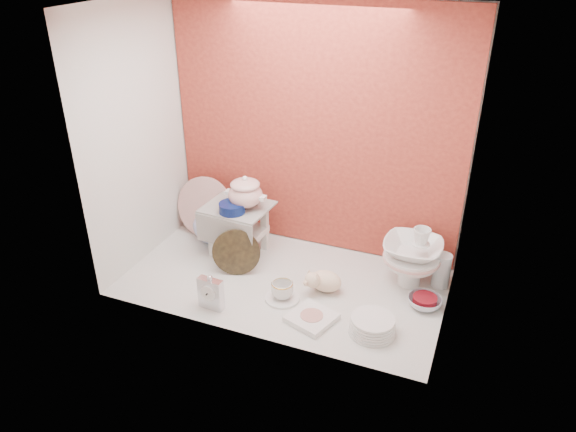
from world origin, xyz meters
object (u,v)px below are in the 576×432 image
Objects in this scene: step_stool at (239,229)px; soup_tureen at (245,192)px; plush_pig at (326,281)px; crystal_bowl at (424,302)px; dinner_plate_stack at (372,325)px; mantel_clock at (211,292)px; porcelain_tower at (412,256)px; blue_white_vase at (213,221)px; floral_platter at (205,207)px; gold_rim_teacup at (282,290)px.

step_stool is 0.27m from soup_tureen.
plush_pig is (0.63, -0.19, -0.09)m from step_stool.
soup_tureen is 1.19m from crystal_bowl.
soup_tureen is at bearing 153.69° from dinner_plate_stack.
plush_pig is (0.58, -0.20, -0.36)m from soup_tureen.
crystal_bowl is (1.06, 0.44, -0.07)m from mantel_clock.
plush_pig is at bearing -149.24° from porcelain_tower.
mantel_clock is at bearing -74.87° from step_stool.
plush_pig is at bearing -173.41° from crystal_bowl.
porcelain_tower is (0.94, 0.62, 0.08)m from mantel_clock.
step_stool is 1.39× the size of blue_white_vase.
soup_tureen is 1.03× the size of dinner_plate_stack.
floral_platter is 1.08× the size of porcelain_tower.
porcelain_tower is (0.42, 0.25, 0.12)m from plush_pig.
floral_platter reaches higher than blue_white_vase.
porcelain_tower reaches higher than plush_pig.
mantel_clock is at bearing -146.81° from gold_rim_teacup.
step_stool is at bearing 105.68° from mantel_clock.
step_stool is at bearing 140.80° from gold_rim_teacup.
dinner_plate_stack is 0.53m from porcelain_tower.
soup_tureen is at bearing 173.06° from crystal_bowl.
soup_tureen is 1.22× the size of mantel_clock.
porcelain_tower reaches higher than dinner_plate_stack.
floral_platter is (-0.31, 0.13, 0.03)m from step_stool.
mantel_clock is (0.12, -0.57, -0.06)m from step_stool.
gold_rim_teacup is at bearing -33.34° from blue_white_vase.
blue_white_vase is at bearing 171.48° from crystal_bowl.
step_stool is at bearing 155.19° from dinner_plate_stack.
mantel_clock is at bearing -62.30° from blue_white_vase.
plush_pig is at bearing -17.56° from blue_white_vase.
dinner_plate_stack is (0.91, -0.45, -0.38)m from soup_tureen.
crystal_bowl is 0.27m from porcelain_tower.
gold_rim_teacup is at bearing -35.68° from step_stool.
crystal_bowl is at bearing -2.91° from step_stool.
mantel_clock is 0.54× the size of porcelain_tower.
step_stool is 1.55× the size of soup_tureen.
soup_tureen is at bearing -177.06° from porcelain_tower.
soup_tureen is 0.66m from mantel_clock.
floral_platter is 0.12m from blue_white_vase.
step_stool is 1.19m from crystal_bowl.
dinner_plate_stack is (0.53, -0.09, -0.02)m from gold_rim_teacup.
floral_platter reaches higher than dinner_plate_stack.
soup_tureen is at bearing 7.63° from step_stool.
gold_rim_teacup is at bearing -33.18° from floral_platter.
soup_tureen is 2.00× the size of gold_rim_teacup.
porcelain_tower is at bearing 122.38° from crystal_bowl.
mantel_clock is at bearing -146.34° from porcelain_tower.
floral_platter is 1.46× the size of blue_white_vase.
gold_rim_teacup is at bearing -43.30° from soup_tureen.
step_stool is at bearing 139.70° from plush_pig.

